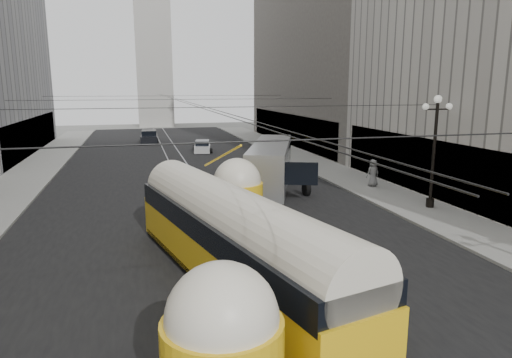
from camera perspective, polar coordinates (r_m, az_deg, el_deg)
road at (r=37.45m, az=-8.94°, el=0.60°), size 20.00×85.00×0.02m
sidewalk_left at (r=41.56m, az=-26.15°, el=0.74°), size 4.00×72.00×0.15m
sidewalk_right at (r=43.61m, az=6.44°, el=2.31°), size 4.00×72.00×0.15m
rail_left at (r=37.39m, az=-10.08°, el=0.55°), size 0.12×85.00×0.04m
rail_right at (r=37.53m, az=-7.80°, el=0.66°), size 0.12×85.00×0.04m
building_right_far at (r=57.97m, az=10.15°, el=20.59°), size 12.60×32.60×32.60m
distant_tower at (r=84.57m, az=-12.79°, el=16.65°), size 6.00×6.00×31.36m
lamppost_right_mid at (r=27.63m, az=21.41°, el=3.96°), size 1.86×0.44×6.37m
catenary at (r=35.82m, az=-8.87°, el=9.59°), size 25.00×72.00×0.23m
streetcar at (r=16.29m, az=-2.90°, el=-7.32°), size 5.82×15.86×3.57m
city_bus at (r=32.88m, az=1.89°, el=2.14°), size 6.51×12.26×3.00m
sedan_white_far at (r=49.90m, az=-6.72°, el=4.03°), size 2.29×4.19×1.25m
sedan_dark_far at (r=59.64m, az=-13.20°, el=5.15°), size 2.26×4.99×1.55m
pedestrian_sidewalk_right at (r=32.68m, az=14.41°, el=0.74°), size 0.96×0.63×1.89m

